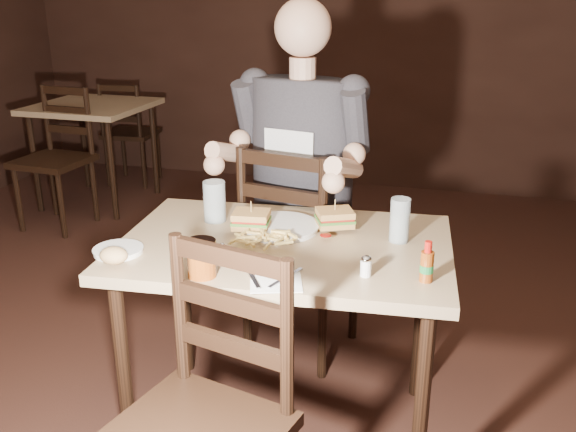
% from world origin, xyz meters
% --- Properties ---
extents(room_shell, '(7.00, 7.00, 7.00)m').
position_xyz_m(room_shell, '(0.00, 0.00, 1.40)').
color(room_shell, black).
rests_on(room_shell, ground).
extents(main_table, '(1.20, 0.85, 0.77)m').
position_xyz_m(main_table, '(0.12, 0.27, 0.68)').
color(main_table, tan).
rests_on(main_table, ground).
extents(bg_table, '(0.81, 0.81, 0.77)m').
position_xyz_m(bg_table, '(-2.00, 2.50, 0.68)').
color(bg_table, tan).
rests_on(bg_table, ground).
extents(chair_far, '(0.55, 0.58, 0.99)m').
position_xyz_m(chair_far, '(0.04, 0.84, 0.50)').
color(chair_far, black).
rests_on(chair_far, ground).
extents(bg_chair_far, '(0.43, 0.46, 0.86)m').
position_xyz_m(bg_chair_far, '(-2.00, 3.05, 0.43)').
color(bg_chair_far, black).
rests_on(bg_chair_far, ground).
extents(bg_chair_near, '(0.48, 0.52, 0.95)m').
position_xyz_m(bg_chair_near, '(-2.00, 1.95, 0.48)').
color(bg_chair_near, black).
rests_on(bg_chair_near, ground).
extents(diner, '(0.69, 0.59, 1.06)m').
position_xyz_m(diner, '(0.03, 0.79, 1.04)').
color(diner, '#2F2E33').
rests_on(diner, chair_far).
extents(dinner_plate, '(0.30, 0.30, 0.02)m').
position_xyz_m(dinner_plate, '(0.07, 0.38, 0.78)').
color(dinner_plate, white).
rests_on(dinner_plate, main_table).
extents(sandwich_left, '(0.14, 0.12, 0.11)m').
position_xyz_m(sandwich_left, '(-0.03, 0.34, 0.84)').
color(sandwich_left, tan).
rests_on(sandwich_left, dinner_plate).
extents(sandwich_right, '(0.16, 0.15, 0.11)m').
position_xyz_m(sandwich_right, '(0.26, 0.43, 0.84)').
color(sandwich_right, tan).
rests_on(sandwich_right, dinner_plate).
extents(fries_pile, '(0.27, 0.20, 0.04)m').
position_xyz_m(fries_pile, '(0.06, 0.22, 0.80)').
color(fries_pile, '#DABA65').
rests_on(fries_pile, dinner_plate).
extents(ketchup_dollop, '(0.05, 0.05, 0.01)m').
position_xyz_m(ketchup_dollop, '(0.25, 0.32, 0.79)').
color(ketchup_dollop, maroon).
rests_on(ketchup_dollop, dinner_plate).
extents(glass_left, '(0.09, 0.09, 0.15)m').
position_xyz_m(glass_left, '(-0.20, 0.41, 0.85)').
color(glass_left, silver).
rests_on(glass_left, main_table).
extents(glass_right, '(0.07, 0.07, 0.16)m').
position_xyz_m(glass_right, '(0.50, 0.38, 0.85)').
color(glass_right, silver).
rests_on(glass_right, main_table).
extents(hot_sauce, '(0.04, 0.04, 0.13)m').
position_xyz_m(hot_sauce, '(0.61, 0.08, 0.84)').
color(hot_sauce, '#81380E').
rests_on(hot_sauce, main_table).
extents(salt_shaker, '(0.04, 0.04, 0.06)m').
position_xyz_m(salt_shaker, '(0.43, 0.07, 0.80)').
color(salt_shaker, white).
rests_on(salt_shaker, main_table).
extents(syrup_dispenser, '(0.10, 0.10, 0.12)m').
position_xyz_m(syrup_dispenser, '(-0.06, -0.06, 0.83)').
color(syrup_dispenser, '#81380E').
rests_on(syrup_dispenser, main_table).
extents(napkin, '(0.19, 0.19, 0.00)m').
position_xyz_m(napkin, '(0.18, -0.05, 0.77)').
color(napkin, white).
rests_on(napkin, main_table).
extents(knife, '(0.12, 0.19, 0.01)m').
position_xyz_m(knife, '(0.09, -0.02, 0.78)').
color(knife, silver).
rests_on(knife, napkin).
extents(fork, '(0.07, 0.16, 0.01)m').
position_xyz_m(fork, '(0.20, -0.02, 0.78)').
color(fork, silver).
rests_on(fork, napkin).
extents(side_plate, '(0.17, 0.17, 0.01)m').
position_xyz_m(side_plate, '(-0.40, 0.03, 0.78)').
color(side_plate, white).
rests_on(side_plate, main_table).
extents(bread_roll, '(0.10, 0.08, 0.05)m').
position_xyz_m(bread_roll, '(-0.35, -0.07, 0.81)').
color(bread_roll, tan).
rests_on(bread_roll, side_plate).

